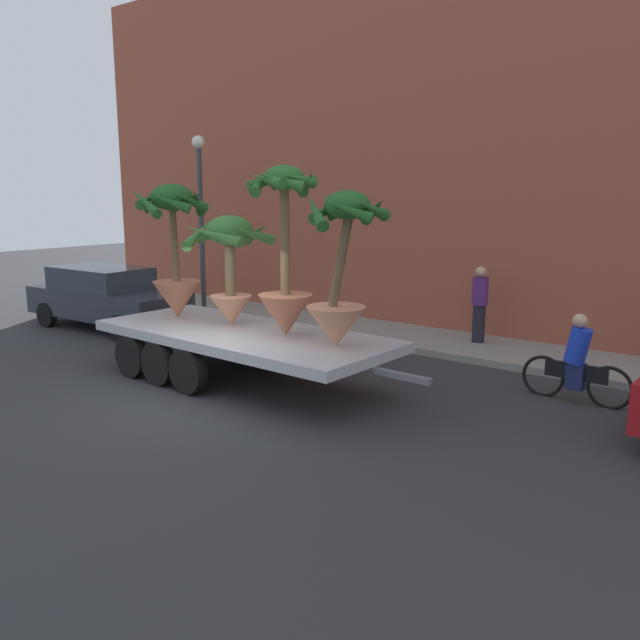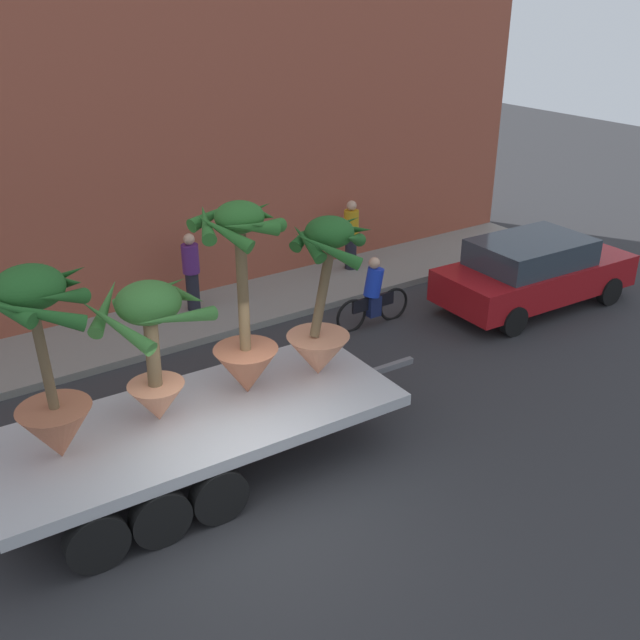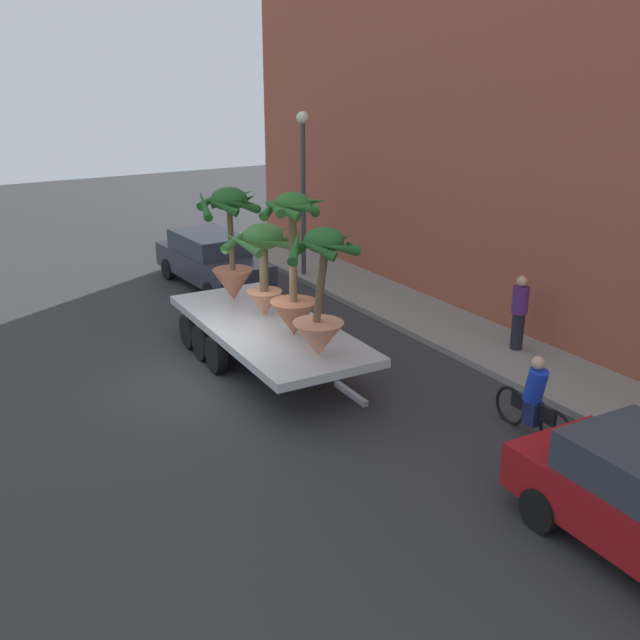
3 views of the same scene
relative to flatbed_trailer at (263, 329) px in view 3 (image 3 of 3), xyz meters
The scene contains 12 objects.
ground_plane 1.52m from the flatbed_trailer, 70.56° to the right, with size 60.00×60.00×0.00m, color #2D2D30.
sidewalk 4.93m from the flatbed_trailer, 84.85° to the left, with size 24.00×2.20×0.15m, color gray.
building_facade 7.71m from the flatbed_trailer, 86.18° to the left, with size 24.00×1.20×9.59m, color #9E4C38.
flatbed_trailer is the anchor object (origin of this frame).
potted_palm_rear 1.90m from the flatbed_trailer, ahead, with size 1.32×1.32×2.95m.
potted_palm_middle 1.49m from the flatbed_trailer, 143.25° to the left, with size 1.67×1.71×2.08m.
potted_palm_front 2.79m from the flatbed_trailer, ahead, with size 1.46×1.50×2.53m.
potted_palm_extra 2.28m from the flatbed_trailer, behind, with size 1.58×1.57×2.66m.
cyclist 6.06m from the flatbed_trailer, 25.38° to the left, with size 1.84×0.35×1.54m.
trailing_car 6.12m from the flatbed_trailer, 167.51° to the left, with size 4.65×2.00×1.58m.
pedestrian_far_left 5.74m from the flatbed_trailer, 63.39° to the left, with size 0.36×0.36×1.71m.
street_lamp 7.13m from the flatbed_trailer, 142.64° to the left, with size 0.36×0.36×4.83m.
Camera 3 is at (13.06, -5.34, 6.29)m, focal length 40.88 mm.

